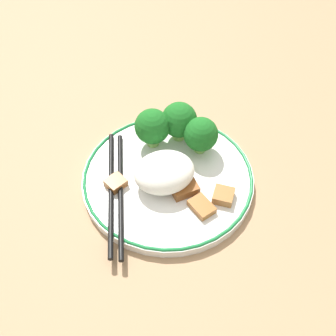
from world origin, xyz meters
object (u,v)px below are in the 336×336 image
(plate, at_px, (168,179))
(broccoli_back_left, at_px, (201,135))
(chopsticks, at_px, (116,193))
(broccoli_back_center, at_px, (179,120))
(broccoli_back_right, at_px, (154,127))

(plate, bearing_deg, broccoli_back_left, -152.38)
(chopsticks, bearing_deg, broccoli_back_center, -148.59)
(broccoli_back_right, distance_m, chopsticks, 0.12)
(broccoli_back_center, xyz_separation_m, chopsticks, (0.12, 0.08, -0.03))
(broccoli_back_center, distance_m, chopsticks, 0.15)
(broccoli_back_center, relative_size, chopsticks, 0.30)
(plate, distance_m, broccoli_back_left, 0.08)
(chopsticks, bearing_deg, broccoli_back_right, -137.42)
(broccoli_back_center, bearing_deg, chopsticks, 31.41)
(broccoli_back_left, relative_size, chopsticks, 0.28)
(plate, xyz_separation_m, broccoli_back_center, (-0.04, -0.07, 0.04))
(plate, distance_m, chopsticks, 0.08)
(broccoli_back_left, bearing_deg, plate, 27.62)
(broccoli_back_left, bearing_deg, broccoli_back_right, -30.88)
(chopsticks, bearing_deg, broccoli_back_left, -165.01)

